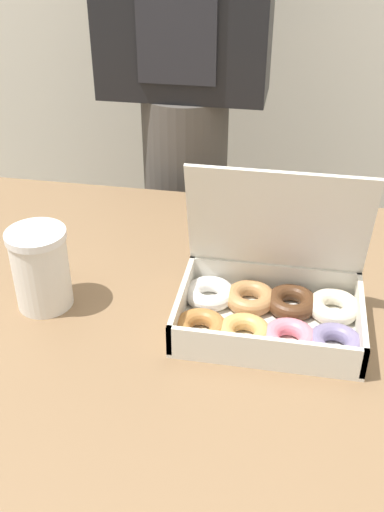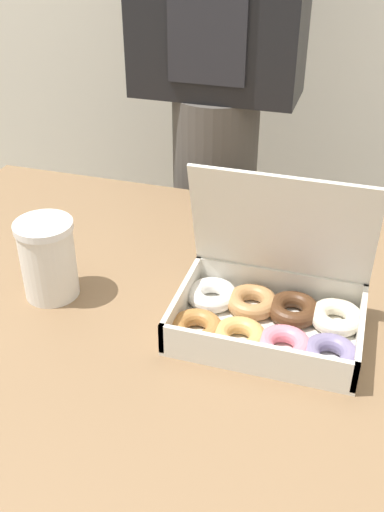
% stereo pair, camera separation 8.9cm
% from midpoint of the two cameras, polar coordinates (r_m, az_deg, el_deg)
% --- Properties ---
extents(table, '(0.98, 0.85, 0.77)m').
position_cam_midpoint_polar(table, '(1.27, -3.21, -18.41)').
color(table, brown).
rests_on(table, ground_plane).
extents(donut_box, '(0.30, 0.20, 0.24)m').
position_cam_midpoint_polar(donut_box, '(0.93, 10.11, -5.22)').
color(donut_box, silver).
rests_on(donut_box, table).
extents(coffee_cup, '(0.09, 0.09, 0.14)m').
position_cam_midpoint_polar(coffee_cup, '(0.99, -11.07, -0.35)').
color(coffee_cup, silver).
rests_on(coffee_cup, table).
extents(person_customer, '(0.38, 0.24, 1.79)m').
position_cam_midpoint_polar(person_customer, '(1.42, 4.33, 18.18)').
color(person_customer, '#4C4742').
rests_on(person_customer, ground_plane).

